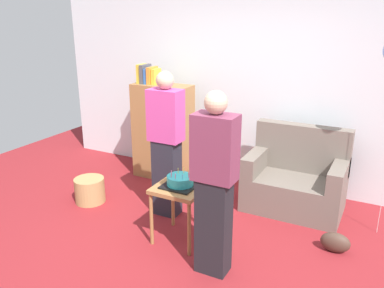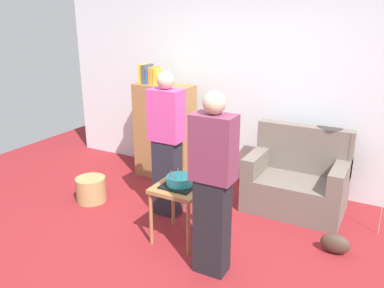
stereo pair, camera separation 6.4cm
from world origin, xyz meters
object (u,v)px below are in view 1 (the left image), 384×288
at_px(person_holding_cake, 214,185).
at_px(wicker_basket, 90,190).
at_px(handbag, 335,242).
at_px(birthday_cake, 180,181).
at_px(side_table, 180,194).
at_px(couch, 296,181).
at_px(person_blowing_candles, 166,145).
at_px(bookshelf, 163,130).

height_order(person_holding_cake, wicker_basket, person_holding_cake).
bearing_deg(person_holding_cake, handbag, -124.37).
bearing_deg(handbag, birthday_cake, -161.08).
relative_size(side_table, wicker_basket, 1.64).
distance_m(couch, birthday_cake, 1.53).
height_order(birthday_cake, person_blowing_candles, person_blowing_candles).
xyz_separation_m(person_holding_cake, wicker_basket, (-1.90, 0.55, -0.68)).
relative_size(couch, side_table, 1.86).
xyz_separation_m(wicker_basket, handbag, (2.82, 0.26, -0.05)).
relative_size(side_table, person_holding_cake, 0.36).
height_order(bookshelf, side_table, bookshelf).
height_order(couch, person_holding_cake, person_holding_cake).
relative_size(bookshelf, handbag, 5.53).
relative_size(couch, person_blowing_candles, 0.67).
relative_size(couch, handbag, 3.93).
bearing_deg(couch, person_blowing_candles, -146.82).
height_order(side_table, person_blowing_candles, person_blowing_candles).
relative_size(bookshelf, person_blowing_candles, 0.95).
xyz_separation_m(person_blowing_candles, wicker_basket, (-0.99, -0.18, -0.68)).
height_order(side_table, wicker_basket, side_table).
bearing_deg(couch, birthday_cake, -124.45).
bearing_deg(person_blowing_candles, side_table, -45.20).
distance_m(person_holding_cake, wicker_basket, 2.09).
relative_size(side_table, handbag, 2.11).
relative_size(person_blowing_candles, handbag, 5.82).
relative_size(side_table, birthday_cake, 1.85).
bearing_deg(person_blowing_candles, person_holding_cake, -38.14).
distance_m(couch, handbag, 0.98).
bearing_deg(wicker_basket, side_table, -9.52).
bearing_deg(wicker_basket, bookshelf, 71.11).
relative_size(person_blowing_candles, person_holding_cake, 1.00).
height_order(wicker_basket, handbag, wicker_basket).
bearing_deg(side_table, person_blowing_candles, 134.13).
xyz_separation_m(couch, person_blowing_candles, (-1.25, -0.82, 0.49)).
xyz_separation_m(person_holding_cake, handbag, (0.93, 0.80, -0.73)).
bearing_deg(person_holding_cake, person_blowing_candles, -24.11).
distance_m(side_table, birthday_cake, 0.14).
distance_m(side_table, handbag, 1.56).
xyz_separation_m(birthday_cake, person_blowing_candles, (-0.40, 0.42, 0.19)).
xyz_separation_m(bookshelf, wicker_basket, (-0.38, -1.10, -0.52)).
bearing_deg(handbag, bookshelf, 161.01).
xyz_separation_m(bookshelf, side_table, (1.02, -1.33, -0.17)).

